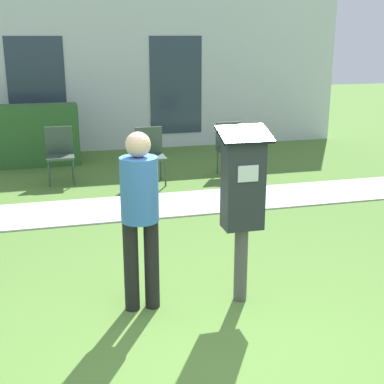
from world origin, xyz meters
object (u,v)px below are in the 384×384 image
at_px(outdoor_chair_left, 60,150).
at_px(outdoor_chair_right, 230,145).
at_px(parking_meter, 243,193).
at_px(person_standing, 140,208).
at_px(outdoor_chair_middle, 150,151).

bearing_deg(outdoor_chair_left, outdoor_chair_right, 10.89).
xyz_separation_m(parking_meter, outdoor_chair_right, (1.35, 4.33, -0.49)).
bearing_deg(parking_meter, person_standing, 175.36).
relative_size(outdoor_chair_left, outdoor_chair_right, 1.00).
distance_m(parking_meter, person_standing, 0.90).
distance_m(parking_meter, outdoor_chair_left, 4.84).
height_order(parking_meter, outdoor_chair_left, parking_meter).
height_order(parking_meter, outdoor_chair_right, parking_meter).
distance_m(person_standing, outdoor_chair_right, 4.82).
bearing_deg(outdoor_chair_middle, outdoor_chair_left, 168.14).
height_order(parking_meter, outdoor_chair_middle, parking_meter).
bearing_deg(parking_meter, outdoor_chair_left, 107.84).
bearing_deg(person_standing, outdoor_chair_right, 31.09).
bearing_deg(person_standing, outdoor_chair_middle, 47.44).
xyz_separation_m(outdoor_chair_left, outdoor_chair_middle, (1.41, -0.41, 0.00)).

